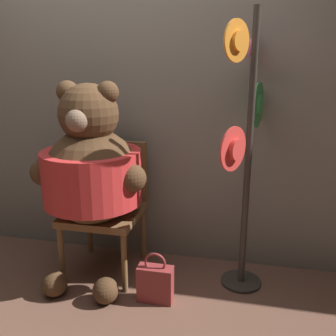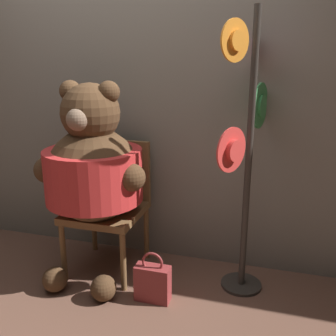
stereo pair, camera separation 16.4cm
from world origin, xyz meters
name	(u,v)px [view 1 (the left image)]	position (x,y,z in m)	size (l,w,h in m)	color
ground_plane	(103,290)	(0.00, 0.00, 0.00)	(14.00, 14.00, 0.00)	brown
wall_back	(128,112)	(0.00, 0.64, 1.14)	(8.00, 0.10, 2.28)	slate
chair	(108,202)	(-0.08, 0.34, 0.52)	(0.52, 0.52, 0.94)	brown
teddy_bear	(91,170)	(-0.11, 0.17, 0.80)	(0.81, 0.72, 1.40)	#4C331E
hat_display_rack	(245,143)	(0.89, 0.30, 1.01)	(0.31, 0.60, 1.83)	#332D28
handbag_on_ground	(155,283)	(0.38, -0.03, 0.13)	(0.23, 0.10, 0.35)	maroon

